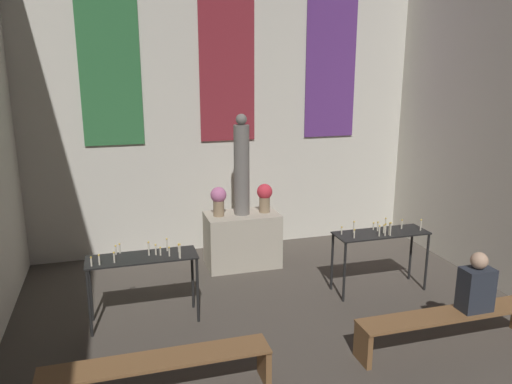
{
  "coord_description": "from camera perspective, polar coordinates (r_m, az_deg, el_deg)",
  "views": [
    {
      "loc": [
        -1.9,
        2.43,
        3.15
      ],
      "look_at": [
        0.0,
        8.98,
        1.42
      ],
      "focal_mm": 35.0,
      "sensor_mm": 36.0,
      "label": 1
    }
  ],
  "objects": [
    {
      "name": "statue",
      "position": [
        7.75,
        -1.65,
        2.8
      ],
      "size": [
        0.24,
        0.24,
        1.58
      ],
      "color": "slate",
      "rests_on": "altar"
    },
    {
      "name": "wall_back",
      "position": [
        8.56,
        -3.44,
        13.36
      ],
      "size": [
        6.89,
        0.16,
        5.98
      ],
      "color": "silver",
      "rests_on": "ground_plane"
    },
    {
      "name": "pew_back_left",
      "position": [
        5.17,
        -11.13,
        -19.23
      ],
      "size": [
        2.2,
        0.36,
        0.43
      ],
      "color": "brown",
      "rests_on": "ground_plane"
    },
    {
      "name": "person_seated",
      "position": [
        6.28,
        23.88,
        -9.72
      ],
      "size": [
        0.36,
        0.24,
        0.7
      ],
      "color": "#282D38",
      "rests_on": "pew_back_right"
    },
    {
      "name": "flower_vase_right",
      "position": [
        7.96,
        0.99,
        -0.44
      ],
      "size": [
        0.25,
        0.25,
        0.46
      ],
      "color": "#937A5B",
      "rests_on": "altar"
    },
    {
      "name": "candle_rack_left",
      "position": [
        6.38,
        -12.82,
        -8.18
      ],
      "size": [
        1.35,
        0.46,
        1.07
      ],
      "color": "black",
      "rests_on": "ground_plane"
    },
    {
      "name": "flower_vase_left",
      "position": [
        7.78,
        -4.3,
        -0.83
      ],
      "size": [
        0.25,
        0.25,
        0.46
      ],
      "color": "#937A5B",
      "rests_on": "altar"
    },
    {
      "name": "candle_rack_right",
      "position": [
        7.29,
        14.06,
        -5.36
      ],
      "size": [
        1.35,
        0.46,
        1.07
      ],
      "color": "black",
      "rests_on": "ground_plane"
    },
    {
      "name": "pew_back_right",
      "position": [
        6.25,
        21.11,
        -13.68
      ],
      "size": [
        2.2,
        0.36,
        0.43
      ],
      "color": "brown",
      "rests_on": "ground_plane"
    },
    {
      "name": "altar",
      "position": [
        8.07,
        -1.59,
        -5.46
      ],
      "size": [
        1.16,
        0.68,
        0.86
      ],
      "color": "#BCB29E",
      "rests_on": "ground_plane"
    }
  ]
}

